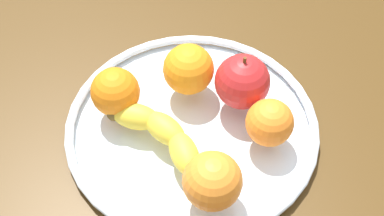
{
  "coord_description": "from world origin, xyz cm",
  "views": [
    {
      "loc": [
        -35.26,
        24.03,
        58.22
      ],
      "look_at": [
        0.0,
        0.0,
        4.8
      ],
      "focal_mm": 49.64,
      "sensor_mm": 36.0,
      "label": 1
    }
  ],
  "objects_px": {
    "apple": "(242,82)",
    "orange_back_right": "(212,181)",
    "orange_center": "(270,123)",
    "orange_back_left": "(188,69)",
    "orange_front_right": "(115,92)",
    "banana": "(159,132)",
    "fruit_bowl": "(192,126)"
  },
  "relations": [
    {
      "from": "orange_back_left",
      "to": "orange_center",
      "type": "bearing_deg",
      "value": -164.8
    },
    {
      "from": "fruit_bowl",
      "to": "orange_back_right",
      "type": "relative_size",
      "value": 4.81
    },
    {
      "from": "banana",
      "to": "orange_back_left",
      "type": "height_order",
      "value": "orange_back_left"
    },
    {
      "from": "orange_back_right",
      "to": "orange_center",
      "type": "bearing_deg",
      "value": -74.62
    },
    {
      "from": "orange_front_right",
      "to": "orange_back_left",
      "type": "bearing_deg",
      "value": -102.42
    },
    {
      "from": "apple",
      "to": "orange_back_left",
      "type": "height_order",
      "value": "apple"
    },
    {
      "from": "banana",
      "to": "orange_back_left",
      "type": "xyz_separation_m",
      "value": [
        0.06,
        -0.08,
        0.02
      ]
    },
    {
      "from": "orange_back_right",
      "to": "fruit_bowl",
      "type": "bearing_deg",
      "value": -22.45
    },
    {
      "from": "orange_center",
      "to": "orange_back_left",
      "type": "relative_size",
      "value": 0.88
    },
    {
      "from": "banana",
      "to": "apple",
      "type": "bearing_deg",
      "value": -106.04
    },
    {
      "from": "fruit_bowl",
      "to": "orange_back_left",
      "type": "bearing_deg",
      "value": -29.95
    },
    {
      "from": "apple",
      "to": "orange_back_right",
      "type": "height_order",
      "value": "apple"
    },
    {
      "from": "orange_back_left",
      "to": "banana",
      "type": "bearing_deg",
      "value": 123.71
    },
    {
      "from": "orange_front_right",
      "to": "orange_back_right",
      "type": "bearing_deg",
      "value": -172.0
    },
    {
      "from": "orange_back_left",
      "to": "apple",
      "type": "bearing_deg",
      "value": -143.25
    },
    {
      "from": "orange_back_right",
      "to": "orange_front_right",
      "type": "height_order",
      "value": "orange_back_right"
    },
    {
      "from": "fruit_bowl",
      "to": "banana",
      "type": "relative_size",
      "value": 2.16
    },
    {
      "from": "fruit_bowl",
      "to": "orange_front_right",
      "type": "distance_m",
      "value": 0.11
    },
    {
      "from": "banana",
      "to": "orange_front_right",
      "type": "relative_size",
      "value": 2.41
    },
    {
      "from": "orange_back_right",
      "to": "orange_front_right",
      "type": "relative_size",
      "value": 1.08
    },
    {
      "from": "apple",
      "to": "orange_back_left",
      "type": "distance_m",
      "value": 0.08
    },
    {
      "from": "apple",
      "to": "orange_back_left",
      "type": "bearing_deg",
      "value": 36.75
    },
    {
      "from": "banana",
      "to": "orange_front_right",
      "type": "distance_m",
      "value": 0.08
    },
    {
      "from": "apple",
      "to": "orange_center",
      "type": "bearing_deg",
      "value": 171.92
    },
    {
      "from": "banana",
      "to": "orange_back_right",
      "type": "height_order",
      "value": "orange_back_right"
    },
    {
      "from": "banana",
      "to": "orange_center",
      "type": "relative_size",
      "value": 2.56
    },
    {
      "from": "orange_center",
      "to": "orange_back_left",
      "type": "distance_m",
      "value": 0.14
    },
    {
      "from": "apple",
      "to": "fruit_bowl",
      "type": "bearing_deg",
      "value": 85.92
    },
    {
      "from": "apple",
      "to": "orange_front_right",
      "type": "distance_m",
      "value": 0.17
    },
    {
      "from": "fruit_bowl",
      "to": "orange_center",
      "type": "bearing_deg",
      "value": -138.19
    },
    {
      "from": "orange_back_right",
      "to": "apple",
      "type": "bearing_deg",
      "value": -50.33
    },
    {
      "from": "orange_front_right",
      "to": "banana",
      "type": "bearing_deg",
      "value": -166.62
    }
  ]
}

